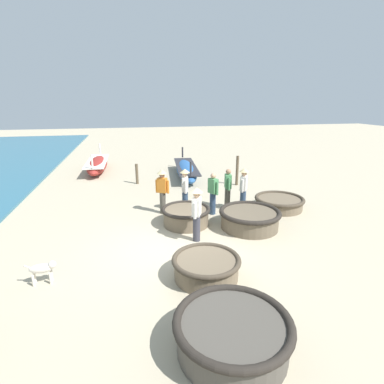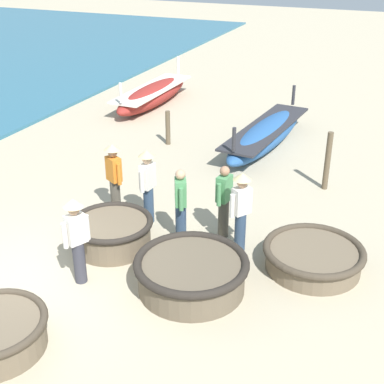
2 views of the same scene
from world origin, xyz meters
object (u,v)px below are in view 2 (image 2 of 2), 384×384
fisherman_standing_right (148,182)px  long_boat_red_hull (153,95)px  coracle_upturned (112,232)px  mooring_post_mid_beach (328,161)px  coracle_far_right (191,273)px  mooring_post_inland (168,128)px  long_boat_ochre_hull (266,134)px  fisherman_hauling (114,175)px  coracle_weathered (313,256)px  fisherman_by_coracle (241,207)px  fisherman_with_hat (181,203)px  fisherman_crouching (224,200)px  fisherman_standing_left (77,236)px

fisherman_standing_right → long_boat_red_hull: bearing=116.1°
coracle_upturned → mooring_post_mid_beach: (3.44, 4.36, 0.40)m
coracle_far_right → mooring_post_inland: 7.20m
long_boat_ochre_hull → fisherman_hauling: size_ratio=3.06×
coracle_weathered → long_boat_ochre_hull: (-2.56, 5.82, 0.11)m
long_boat_ochre_hull → mooring_post_mid_beach: size_ratio=3.49×
fisherman_by_coracle → mooring_post_mid_beach: fisherman_by_coracle is taller
fisherman_with_hat → fisherman_hauling: 1.86m
long_boat_ochre_hull → fisherman_by_coracle: fisherman_by_coracle is taller
mooring_post_inland → fisherman_with_hat: bearing=-62.1°
fisherman_crouching → coracle_weathered: bearing=-13.8°
long_boat_red_hull → coracle_upturned: bearing=-68.1°
fisherman_standing_right → coracle_far_right: bearing=-46.5°
fisherman_by_coracle → fisherman_standing_left: (-2.30, -2.14, 0.00)m
fisherman_standing_right → mooring_post_mid_beach: 4.52m
coracle_weathered → coracle_upturned: size_ratio=1.15×
coracle_far_right → fisherman_crouching: size_ratio=1.29×
coracle_far_right → fisherman_standing_right: (-1.81, 1.91, 0.62)m
fisherman_standing_right → fisherman_standing_left: 2.47m
fisherman_crouching → mooring_post_mid_beach: 3.46m
fisherman_standing_right → coracle_weathered: bearing=-6.7°
fisherman_standing_left → fisherman_with_hat: bearing=62.0°
long_boat_red_hull → fisherman_crouching: bearing=-54.6°
mooring_post_mid_beach → mooring_post_inland: bearing=165.3°
long_boat_red_hull → mooring_post_inland: long_boat_red_hull is taller
coracle_upturned → mooring_post_mid_beach: 5.57m
fisherman_with_hat → long_boat_red_hull: bearing=120.1°
fisherman_with_hat → fisherman_hauling: fisherman_hauling is taller
fisherman_standing_left → coracle_weathered: bearing=28.3°
fisherman_crouching → fisherman_hauling: 2.54m
coracle_upturned → fisherman_standing_left: size_ratio=0.99×
coracle_upturned → fisherman_with_hat: bearing=33.4°
long_boat_ochre_hull → long_boat_red_hull: size_ratio=1.07×
long_boat_red_hull → fisherman_with_hat: size_ratio=3.05×
coracle_weathered → long_boat_red_hull: (-7.48, 8.25, 0.13)m
coracle_weathered → fisherman_hauling: size_ratio=1.14×
coracle_far_right → mooring_post_mid_beach: (1.43, 5.06, 0.39)m
long_boat_ochre_hull → long_boat_red_hull: 5.49m
coracle_upturned → fisherman_hauling: (-0.64, 1.24, 0.63)m
fisherman_with_hat → mooring_post_mid_beach: bearing=57.6°
fisherman_standing_left → mooring_post_inland: size_ratio=1.64×
fisherman_hauling → fisherman_by_coracle: bearing=-6.9°
coracle_upturned → fisherman_with_hat: fisherman_with_hat is taller
fisherman_crouching → fisherman_hauling: bearing=-179.6°
long_boat_ochre_hull → long_boat_red_hull: (-4.92, 2.43, 0.02)m
fisherman_crouching → mooring_post_inland: 5.50m
fisherman_standing_right → mooring_post_inland: (-1.62, 4.43, -0.45)m
fisherman_standing_left → long_boat_ochre_hull: bearing=81.2°
coracle_far_right → long_boat_ochre_hull: (-0.71, 7.30, 0.03)m
coracle_far_right → fisherman_crouching: bearing=93.3°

